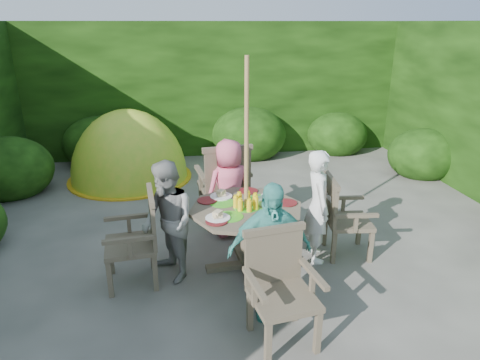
{
  "coord_description": "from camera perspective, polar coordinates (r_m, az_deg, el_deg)",
  "views": [
    {
      "loc": [
        -0.84,
        -4.6,
        2.48
      ],
      "look_at": [
        -0.15,
        -0.25,
        0.85
      ],
      "focal_mm": 32.0,
      "sensor_mm": 36.0,
      "label": 1
    }
  ],
  "objects": [
    {
      "name": "ground",
      "position": [
        5.3,
        1.18,
        -7.62
      ],
      "size": [
        60.0,
        60.0,
        0.0
      ],
      "primitive_type": "plane",
      "color": "#4C4A44",
      "rests_on": "ground"
    },
    {
      "name": "hedge_enclosure",
      "position": [
        6.12,
        -0.96,
        8.72
      ],
      "size": [
        9.0,
        9.0,
        2.5
      ],
      "color": "black",
      "rests_on": "ground"
    },
    {
      "name": "patio_table",
      "position": [
        4.44,
        0.86,
        -4.97
      ],
      "size": [
        1.29,
        1.29,
        0.83
      ],
      "rotation": [
        0.0,
        0.0,
        0.09
      ],
      "color": "#443B2C",
      "rests_on": "ground"
    },
    {
      "name": "parasol_pole",
      "position": [
        4.24,
        0.85,
        1.31
      ],
      "size": [
        0.05,
        0.05,
        2.2
      ],
      "primitive_type": "cylinder",
      "rotation": [
        0.0,
        0.0,
        0.09
      ],
      "color": "olive",
      "rests_on": "ground"
    },
    {
      "name": "garden_chair_right",
      "position": [
        4.87,
        13.46,
        -4.67
      ],
      "size": [
        0.52,
        0.57,
        0.88
      ],
      "rotation": [
        0.0,
        0.0,
        1.46
      ],
      "color": "#443B2C",
      "rests_on": "ground"
    },
    {
      "name": "garden_chair_left",
      "position": [
        4.36,
        -13.42,
        -7.48
      ],
      "size": [
        0.54,
        0.59,
        0.92
      ],
      "rotation": [
        0.0,
        0.0,
        -1.47
      ],
      "color": "#443B2C",
      "rests_on": "ground"
    },
    {
      "name": "garden_chair_back",
      "position": [
        5.42,
        -2.06,
        -0.44
      ],
      "size": [
        0.7,
        0.64,
        1.05
      ],
      "rotation": [
        0.0,
        0.0,
        3.27
      ],
      "color": "#443B2C",
      "rests_on": "ground"
    },
    {
      "name": "garden_chair_front",
      "position": [
        3.57,
        5.34,
        -13.83
      ],
      "size": [
        0.61,
        0.56,
        0.9
      ],
      "rotation": [
        0.0,
        0.0,
        0.15
      ],
      "color": "#443B2C",
      "rests_on": "ground"
    },
    {
      "name": "child_right",
      "position": [
        4.67,
        10.37,
        -3.46
      ],
      "size": [
        0.34,
        0.48,
        1.25
      ],
      "primitive_type": "imported",
      "rotation": [
        0.0,
        0.0,
        1.47
      ],
      "color": "white",
      "rests_on": "ground"
    },
    {
      "name": "child_left",
      "position": [
        4.31,
        -9.58,
        -5.58
      ],
      "size": [
        0.68,
        0.74,
        1.24
      ],
      "primitive_type": "imported",
      "rotation": [
        0.0,
        0.0,
        -1.15
      ],
      "color": "gray",
      "rests_on": "ground"
    },
    {
      "name": "child_back",
      "position": [
        5.14,
        -1.45,
        -1.11
      ],
      "size": [
        0.68,
        0.56,
        1.21
      ],
      "primitive_type": "imported",
      "rotation": [
        0.0,
        0.0,
        3.48
      ],
      "color": "#E15D7A",
      "rests_on": "ground"
    },
    {
      "name": "child_front",
      "position": [
        3.73,
        3.98,
        -9.46
      ],
      "size": [
        0.74,
        0.32,
        1.26
      ],
      "primitive_type": "imported",
      "rotation": [
        0.0,
        0.0,
        0.01
      ],
      "color": "#48A99C",
      "rests_on": "ground"
    },
    {
      "name": "dome_tent",
      "position": [
        7.45,
        -14.33,
        0.23
      ],
      "size": [
        2.17,
        2.17,
        2.33
      ],
      "rotation": [
        0.0,
        0.0,
        0.15
      ],
      "color": "#98CC27",
      "rests_on": "ground"
    }
  ]
}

